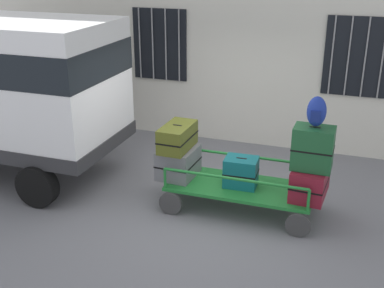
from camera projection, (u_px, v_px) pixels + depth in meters
The scene contains 10 objects.
ground_plane at pixel (199, 199), 8.09m from camera, with size 40.00×40.00×0.00m, color slate.
building_wall at pixel (245, 24), 9.73m from camera, with size 12.00×0.38×5.00m.
luggage_cart at pixel (240, 190), 7.66m from camera, with size 2.34×1.07×0.42m.
cart_railing at pixel (241, 169), 7.53m from camera, with size 2.23×0.93×0.34m.
suitcase_left_bottom at pixel (178, 162), 7.89m from camera, with size 0.60×0.72×0.49m.
suitcase_left_middle at pixel (177, 137), 7.71m from camera, with size 0.45×0.80×0.40m.
suitcase_midleft_bottom at pixel (241, 172), 7.55m from camera, with size 0.53×0.42×0.47m.
suitcase_center_bottom at pixel (310, 181), 7.25m from camera, with size 0.55×0.82×0.47m.
suitcase_center_middle at pixel (313, 148), 6.98m from camera, with size 0.59×0.42×0.64m.
backpack at pixel (317, 112), 6.81m from camera, with size 0.27×0.22×0.44m.
Camera 1 is at (2.24, -6.82, 3.85)m, focal length 45.44 mm.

